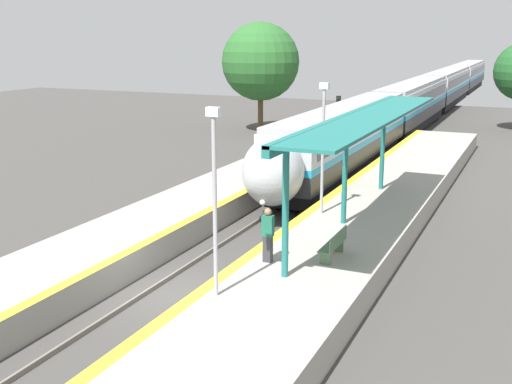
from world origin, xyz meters
The scene contains 13 objects.
ground_plane centered at (0.00, 0.00, 0.00)m, with size 120.00×120.00×0.00m, color #423F3D.
rail_left centered at (-0.72, 0.00, 0.07)m, with size 0.08×90.00×0.15m, color slate.
rail_right centered at (0.72, 0.00, 0.07)m, with size 0.08×90.00×0.15m, color slate.
train centered at (0.00, 48.03, 2.29)m, with size 2.73×82.42×4.01m.
platform_right centered at (3.87, 0.00, 0.51)m, with size 4.30×64.00×1.02m.
platform_left centered at (-3.53, 0.00, 0.51)m, with size 3.62×64.00×1.02m.
platform_bench centered at (4.51, 2.62, 1.49)m, with size 0.44×1.77×0.89m.
person_waiting centered at (2.68, 1.45, 1.93)m, with size 0.36×0.23×1.76m.
railway_signal centered at (-2.46, 25.58, 2.44)m, with size 0.28×0.28×3.95m.
lamppost_near centered at (2.43, -1.58, 3.99)m, with size 0.36×0.20×5.19m.
lamppost_mid centered at (2.43, 7.52, 3.99)m, with size 0.36×0.20×5.19m.
station_canopy centered at (4.21, 6.55, 4.89)m, with size 2.02×15.10×4.18m.
background_tree_left centered at (-11.37, 32.80, 5.76)m, with size 6.38×6.38×8.96m.
Camera 1 is at (10.19, -16.20, 8.06)m, focal length 45.00 mm.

